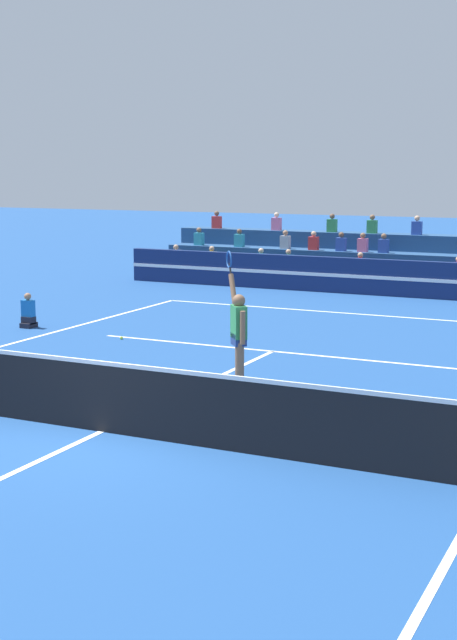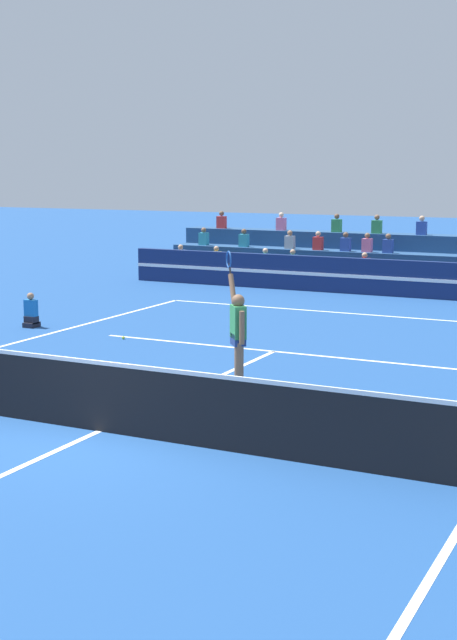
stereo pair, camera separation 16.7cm
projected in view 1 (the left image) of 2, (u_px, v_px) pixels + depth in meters
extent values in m
plane|color=navy|center=(102.00, 432.00, 13.02)|extent=(120.00, 120.00, 0.00)
cube|color=white|center=(353.00, 314.00, 23.59)|extent=(11.00, 0.10, 0.01)
cube|color=white|center=(273.00, 351.00, 18.73)|extent=(8.25, 0.10, 0.01)
cube|color=white|center=(102.00, 431.00, 13.02)|extent=(0.10, 12.85, 0.01)
cube|color=black|center=(101.00, 398.00, 12.94)|extent=(11.90, 0.02, 1.00)
cube|color=white|center=(100.00, 363.00, 12.85)|extent=(11.90, 0.04, 0.06)
cube|color=navy|center=(391.00, 278.00, 26.78)|extent=(18.00, 0.24, 1.10)
cube|color=white|center=(390.00, 278.00, 26.67)|extent=(18.00, 0.02, 0.10)
cube|color=navy|center=(402.00, 282.00, 27.96)|extent=(17.36, 0.95, 0.55)
cube|color=teal|center=(261.00, 260.00, 29.77)|extent=(0.32, 0.22, 0.44)
sphere|color=beige|center=(261.00, 251.00, 29.71)|extent=(0.18, 0.18, 0.18)
cube|color=red|center=(360.00, 265.00, 28.29)|extent=(0.32, 0.22, 0.44)
sphere|color=tan|center=(360.00, 255.00, 28.24)|extent=(0.18, 0.18, 0.18)
cube|color=#B2B2B7|center=(176.00, 256.00, 31.16)|extent=(0.32, 0.22, 0.44)
sphere|color=tan|center=(176.00, 247.00, 31.10)|extent=(0.18, 0.18, 0.18)
cube|color=yellow|center=(212.00, 258.00, 30.56)|extent=(0.32, 0.22, 0.44)
sphere|color=tan|center=(212.00, 249.00, 30.50)|extent=(0.18, 0.18, 0.18)
cube|color=teal|center=(288.00, 262.00, 29.35)|extent=(0.32, 0.22, 0.44)
sphere|color=tan|center=(288.00, 252.00, 29.29)|extent=(0.18, 0.18, 0.18)
cube|color=navy|center=(410.00, 270.00, 28.76)|extent=(17.36, 0.95, 1.10)
cube|color=#2D4CA5|center=(341.00, 244.00, 29.46)|extent=(0.32, 0.22, 0.44)
sphere|color=brown|center=(341.00, 235.00, 29.41)|extent=(0.18, 0.18, 0.18)
cube|color=teal|center=(239.00, 241.00, 31.05)|extent=(0.32, 0.22, 0.44)
sphere|color=brown|center=(239.00, 231.00, 31.00)|extent=(0.18, 0.18, 0.18)
cube|color=teal|center=(199.00, 239.00, 31.73)|extent=(0.32, 0.22, 0.44)
sphere|color=brown|center=(199.00, 230.00, 31.68)|extent=(0.18, 0.18, 0.18)
cube|color=red|center=(314.00, 243.00, 29.87)|extent=(0.32, 0.22, 0.44)
sphere|color=tan|center=(314.00, 234.00, 29.82)|extent=(0.18, 0.18, 0.18)
cube|color=#B2B2B7|center=(285.00, 242.00, 30.31)|extent=(0.32, 0.22, 0.44)
sphere|color=#9E7051|center=(285.00, 233.00, 30.26)|extent=(0.18, 0.18, 0.18)
cube|color=#2D4CA5|center=(384.00, 246.00, 28.84)|extent=(0.32, 0.22, 0.44)
sphere|color=brown|center=(384.00, 236.00, 28.79)|extent=(0.18, 0.18, 0.18)
cube|color=pink|center=(363.00, 245.00, 29.14)|extent=(0.32, 0.22, 0.44)
sphere|color=brown|center=(363.00, 235.00, 29.09)|extent=(0.18, 0.18, 0.18)
cube|color=navy|center=(417.00, 259.00, 29.56)|extent=(17.36, 0.95, 1.65)
cube|color=#338C4C|center=(372.00, 227.00, 29.89)|extent=(0.32, 0.22, 0.44)
sphere|color=brown|center=(372.00, 217.00, 29.83)|extent=(0.18, 0.18, 0.18)
cube|color=red|center=(217.00, 222.00, 32.38)|extent=(0.32, 0.22, 0.44)
sphere|color=brown|center=(217.00, 213.00, 32.33)|extent=(0.18, 0.18, 0.18)
cube|color=#2D4CA5|center=(417.00, 228.00, 29.24)|extent=(0.32, 0.22, 0.44)
sphere|color=tan|center=(417.00, 218.00, 29.18)|extent=(0.18, 0.18, 0.18)
cube|color=pink|center=(276.00, 224.00, 31.37)|extent=(0.32, 0.22, 0.44)
sphere|color=beige|center=(277.00, 215.00, 31.32)|extent=(0.18, 0.18, 0.18)
cube|color=#338C4C|center=(332.00, 226.00, 30.49)|extent=(0.32, 0.22, 0.44)
sphere|color=brown|center=(332.00, 216.00, 30.44)|extent=(0.18, 0.18, 0.18)
cube|color=black|center=(29.00, 325.00, 21.55)|extent=(0.28, 0.36, 0.12)
cube|color=black|center=(29.00, 320.00, 21.53)|extent=(0.28, 0.24, 0.18)
cube|color=#1966B2|center=(28.00, 308.00, 21.48)|extent=(0.30, 0.18, 0.40)
sphere|color=#9E7051|center=(28.00, 296.00, 21.43)|extent=(0.17, 0.17, 0.17)
cylinder|color=brown|center=(239.00, 369.00, 15.08)|extent=(0.14, 0.14, 0.90)
cylinder|color=brown|center=(240.00, 366.00, 15.31)|extent=(0.14, 0.14, 0.90)
cube|color=navy|center=(239.00, 339.00, 15.10)|extent=(0.36, 0.37, 0.20)
cube|color=#338C4C|center=(239.00, 322.00, 15.05)|extent=(0.39, 0.40, 0.56)
sphere|color=brown|center=(239.00, 301.00, 14.99)|extent=(0.22, 0.22, 0.22)
cube|color=white|center=(237.00, 392.00, 15.14)|extent=(0.27, 0.26, 0.09)
cube|color=white|center=(238.00, 389.00, 15.37)|extent=(0.27, 0.26, 0.09)
cylinder|color=brown|center=(243.00, 328.00, 14.83)|extent=(0.09, 0.09, 0.56)
cylinder|color=brown|center=(233.00, 291.00, 15.31)|extent=(0.30, 0.33, 0.57)
cylinder|color=black|center=(230.00, 269.00, 15.43)|extent=(0.11, 0.12, 0.21)
torus|color=#1E4C99|center=(229.00, 259.00, 15.49)|extent=(0.29, 0.33, 0.42)
sphere|color=#C6DB33|center=(121.00, 338.00, 20.05)|extent=(0.07, 0.07, 0.07)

